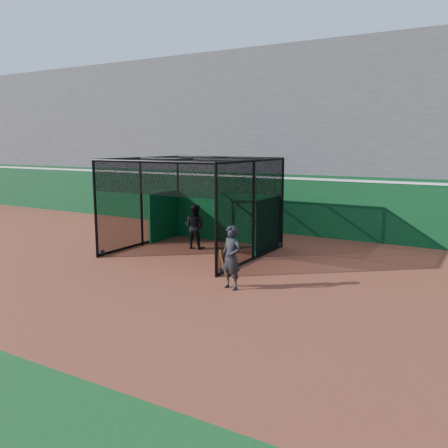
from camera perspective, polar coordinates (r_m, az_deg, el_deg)
The scene contains 6 objects.
ground at distance 13.43m, azimuth -8.58°, elevation -6.73°, with size 120.00×120.00×0.00m, color brown.
outfield_wall at distance 20.36m, azimuth 6.50°, elevation 2.61°, with size 50.00×0.50×2.50m.
grandstand at distance 23.72m, azimuth 10.42°, elevation 11.23°, with size 50.00×7.85×8.95m.
batting_cage at distance 16.43m, azimuth -3.67°, elevation 2.12°, with size 4.74×4.72×3.24m.
batter at distance 17.14m, azimuth -3.56°, elevation -0.29°, with size 0.79×0.61×1.62m, color black.
on_deck_player at distance 12.34m, azimuth 0.89°, elevation -4.07°, with size 0.69×0.53×1.68m.
Camera 1 is at (8.15, -9.99, 3.77)m, focal length 38.00 mm.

